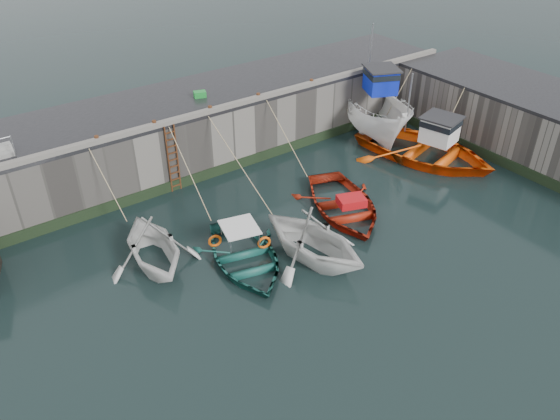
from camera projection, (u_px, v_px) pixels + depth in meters
ground at (357, 292)px, 19.17m from camera, size 120.00×120.00×0.00m
quay_back at (186, 129)px, 26.80m from camera, size 30.00×5.00×3.00m
quay_right at (541, 126)px, 27.10m from camera, size 5.00×15.00×3.00m
road_back at (183, 99)px, 25.92m from camera, size 30.00×5.00×0.16m
road_right at (550, 96)px, 26.23m from camera, size 5.00×15.00×0.16m
kerb_back at (207, 111)px, 24.23m from camera, size 30.00×0.30×0.20m
algae_back at (214, 172)px, 25.77m from camera, size 30.00×0.08×0.50m
algae_right at (504, 163)px, 26.56m from camera, size 0.08×15.00×0.50m
ladder at (173, 159)px, 24.02m from camera, size 0.51×0.08×3.20m
boat_near_white at (155, 263)px, 20.49m from camera, size 4.18×4.68×2.24m
boat_near_white_rope at (120, 221)px, 22.82m from camera, size 0.04×3.21×3.10m
boat_near_blue at (245, 262)px, 20.54m from camera, size 4.55×5.57×1.01m
boat_near_blue_rope at (190, 210)px, 23.52m from camera, size 0.04×4.62×3.10m
boat_near_blacktrim at (312, 258)px, 20.74m from camera, size 4.80×5.30×2.44m
boat_near_blacktrim_rope at (241, 200)px, 24.16m from camera, size 0.04×5.73×3.10m
boat_near_navy at (343, 210)px, 23.49m from camera, size 5.37×6.26×1.09m
boat_near_navy_rope at (286, 172)px, 26.30m from camera, size 0.04×4.21×3.10m
boat_far_white at (373, 111)px, 29.33m from camera, size 5.65×7.99×5.89m
boat_far_orange at (425, 150)px, 27.19m from camera, size 6.75×8.19×4.48m
fish_crate at (200, 94)px, 25.83m from camera, size 0.66×0.54×0.28m
bollard_a at (97, 139)px, 21.84m from camera, size 0.18×0.18×0.28m
bollard_b at (154, 124)px, 23.06m from camera, size 0.18×0.18×0.28m
bollard_c at (210, 109)px, 24.38m from camera, size 0.18×0.18×0.28m
bollard_d at (258, 96)px, 25.65m from camera, size 0.18×0.18×0.28m
bollard_e at (311, 82)px, 27.21m from camera, size 0.18×0.18×0.28m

